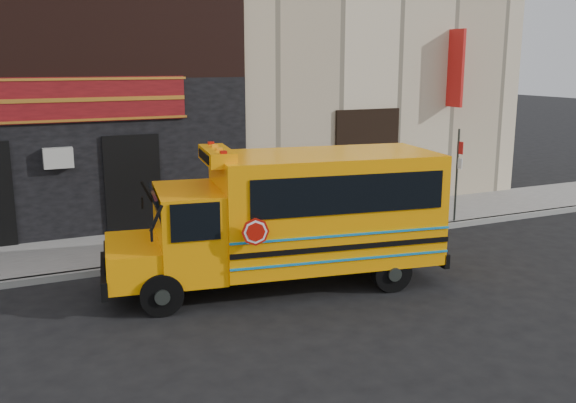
% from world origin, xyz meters
% --- Properties ---
extents(ground, '(120.00, 120.00, 0.00)m').
position_xyz_m(ground, '(0.00, 0.00, 0.00)').
color(ground, black).
rests_on(ground, ground).
extents(curb, '(40.00, 0.20, 0.15)m').
position_xyz_m(curb, '(0.00, 2.60, 0.07)').
color(curb, gray).
rests_on(curb, ground).
extents(sidewalk, '(40.00, 3.00, 0.15)m').
position_xyz_m(sidewalk, '(0.00, 4.10, 0.07)').
color(sidewalk, '#63605C').
rests_on(sidewalk, ground).
extents(building, '(20.00, 10.70, 12.00)m').
position_xyz_m(building, '(-0.04, 10.45, 6.13)').
color(building, beige).
rests_on(building, sidewalk).
extents(school_bus, '(7.15, 3.17, 2.92)m').
position_xyz_m(school_bus, '(-0.93, 0.29, 1.51)').
color(school_bus, black).
rests_on(school_bus, ground).
extents(sign_pole, '(0.06, 0.24, 2.75)m').
position_xyz_m(sign_pole, '(5.28, 2.74, 1.53)').
color(sign_pole, '#363D37').
rests_on(sign_pole, ground).
extents(bicycle, '(1.54, 0.46, 0.92)m').
position_xyz_m(bicycle, '(-1.89, 1.00, 0.46)').
color(bicycle, black).
rests_on(bicycle, ground).
extents(cyclist, '(0.57, 0.79, 2.01)m').
position_xyz_m(cyclist, '(-1.91, 1.02, 1.01)').
color(cyclist, black).
rests_on(cyclist, ground).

